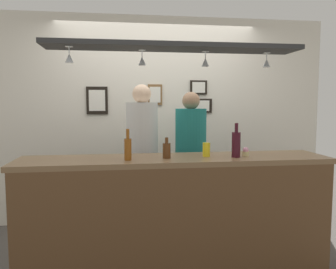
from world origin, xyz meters
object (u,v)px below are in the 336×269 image
at_px(picture_frame_crest, 155,95).
at_px(picture_frame_upper_small, 199,87).
at_px(cupcake, 246,152).
at_px(person_left_white_patterned_shirt, 142,148).
at_px(drink_can, 206,150).
at_px(picture_frame_caricature, 97,100).
at_px(picture_frame_lower_pair, 201,106).
at_px(bottle_beer_brown_stubby, 167,150).
at_px(bottle_wine_dark_red, 236,144).
at_px(bottle_beer_amber_tall, 128,148).
at_px(person_middle_teal_shirt, 191,151).

xyz_separation_m(picture_frame_crest, picture_frame_upper_small, (0.56, 0.00, 0.09)).
bearing_deg(cupcake, person_left_white_patterned_shirt, 139.32).
height_order(drink_can, picture_frame_crest, picture_frame_crest).
height_order(cupcake, picture_frame_crest, picture_frame_crest).
bearing_deg(picture_frame_caricature, picture_frame_crest, 0.00).
bearing_deg(picture_frame_lower_pair, bottle_beer_brown_stubby, -113.87).
xyz_separation_m(cupcake, picture_frame_crest, (-0.67, 1.42, 0.54)).
bearing_deg(cupcake, picture_frame_caricature, 134.48).
relative_size(person_left_white_patterned_shirt, cupcake, 21.93).
relative_size(bottle_wine_dark_red, drink_can, 2.46).
bearing_deg(bottle_wine_dark_red, bottle_beer_amber_tall, -178.89).
xyz_separation_m(person_middle_teal_shirt, drink_can, (-0.01, -0.74, 0.12)).
relative_size(bottle_beer_amber_tall, bottle_beer_brown_stubby, 1.44).
height_order(bottle_beer_amber_tall, drink_can, bottle_beer_amber_tall).
bearing_deg(person_middle_teal_shirt, bottle_wine_dark_red, -74.39).
bearing_deg(drink_can, picture_frame_lower_pair, 78.71).
xyz_separation_m(cupcake, picture_frame_lower_pair, (-0.08, 1.42, 0.40)).
height_order(bottle_beer_amber_tall, picture_frame_crest, picture_frame_crest).
distance_m(picture_frame_crest, picture_frame_upper_small, 0.57).
xyz_separation_m(bottle_wine_dark_red, drink_can, (-0.24, 0.08, -0.06)).
bearing_deg(picture_frame_lower_pair, picture_frame_crest, 180.00).
bearing_deg(bottle_wine_dark_red, person_middle_teal_shirt, 105.61).
bearing_deg(person_middle_teal_shirt, picture_frame_lower_pair, 68.15).
bearing_deg(person_left_white_patterned_shirt, picture_frame_upper_small, 40.55).
bearing_deg(picture_frame_crest, person_left_white_patterned_shirt, -107.57).
xyz_separation_m(person_middle_teal_shirt, bottle_wine_dark_red, (0.23, -0.82, 0.18)).
distance_m(bottle_beer_amber_tall, picture_frame_upper_small, 1.86).
bearing_deg(cupcake, picture_frame_lower_pair, 93.15).
xyz_separation_m(bottle_beer_amber_tall, picture_frame_upper_small, (0.94, 1.50, 0.57)).
relative_size(drink_can, picture_frame_upper_small, 0.55).
distance_m(cupcake, picture_frame_lower_pair, 1.47).
distance_m(bottle_beer_brown_stubby, picture_frame_crest, 1.53).
bearing_deg(person_middle_teal_shirt, bottle_beer_brown_stubby, -115.52).
xyz_separation_m(cupcake, picture_frame_upper_small, (-0.11, 1.42, 0.63)).
bearing_deg(picture_frame_upper_small, person_left_white_patterned_shirt, -139.45).
distance_m(person_middle_teal_shirt, cupcake, 0.84).
bearing_deg(person_left_white_patterned_shirt, picture_frame_crest, 72.43).
bearing_deg(drink_can, person_left_white_patterned_shirt, 125.14).
distance_m(person_middle_teal_shirt, picture_frame_caricature, 1.36).
height_order(cupcake, picture_frame_caricature, picture_frame_caricature).
bearing_deg(picture_frame_lower_pair, drink_can, -101.29).
bearing_deg(picture_frame_crest, picture_frame_lower_pair, 0.00).
distance_m(person_middle_teal_shirt, picture_frame_lower_pair, 0.87).
relative_size(bottle_beer_amber_tall, drink_can, 2.13).
height_order(bottle_beer_amber_tall, picture_frame_lower_pair, picture_frame_lower_pair).
relative_size(bottle_wine_dark_red, picture_frame_crest, 1.15).
relative_size(person_left_white_patterned_shirt, picture_frame_lower_pair, 5.70).
bearing_deg(picture_frame_lower_pair, person_middle_teal_shirt, -111.85).
relative_size(bottle_wine_dark_red, picture_frame_lower_pair, 1.00).
bearing_deg(bottle_beer_amber_tall, cupcake, 4.58).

